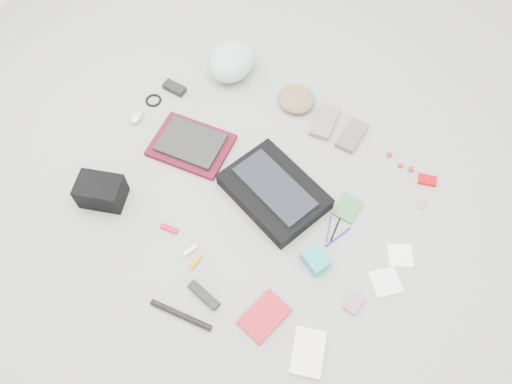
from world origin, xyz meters
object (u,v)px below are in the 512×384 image
Objects in this scene: bike_helmet at (232,61)px; messenger_bag at (274,192)px; laptop at (191,143)px; book_red at (264,316)px; camera_bag at (101,191)px; accordion_wallet at (316,260)px.

messenger_bag is at bearing -44.27° from bike_helmet.
bike_helmet is (-0.13, 0.51, 0.05)m from laptop.
laptop is 0.92m from book_red.
bike_helmet is at bearing 64.30° from camera_bag.
messenger_bag is 1.59× the size of bike_helmet.
bike_helmet is 0.98m from camera_bag.
book_red is (0.78, -0.50, -0.03)m from laptop.
book_red is (0.93, -0.03, -0.06)m from camera_bag.
bike_helmet is at bearing 166.00° from accordion_wallet.
messenger_bag is 0.58m from book_red.
laptop is at bearing -165.18° from messenger_bag.
book_red is at bearing -76.31° from accordion_wallet.
messenger_bag is 2.31× the size of book_red.
laptop is 2.76× the size of accordion_wallet.
camera_bag is (-0.64, -0.47, 0.03)m from messenger_bag.
bike_helmet is at bearing 140.79° from book_red.
book_red is 1.80× the size of accordion_wallet.
laptop is at bearing 47.93° from camera_bag.
accordion_wallet is (0.83, -0.17, -0.01)m from laptop.
laptop is 1.05× the size of bike_helmet.
bike_helmet is 1.41× the size of camera_bag.
bike_helmet reaches higher than camera_bag.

